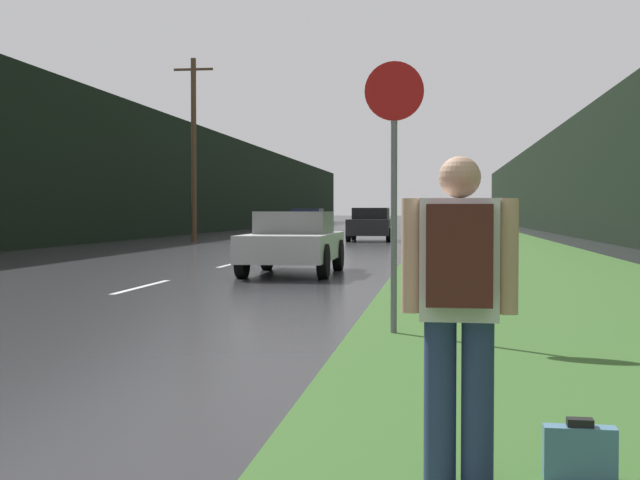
# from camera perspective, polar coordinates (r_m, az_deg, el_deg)

# --- Properties ---
(grass_verge) EXTENTS (6.00, 240.00, 0.02)m
(grass_verge) POSITION_cam_1_polar(r_m,az_deg,el_deg) (42.90, 10.33, 0.01)
(grass_verge) COLOR #386028
(grass_verge) RESTS_ON ground_plane
(lane_stripe_c) EXTENTS (0.12, 3.00, 0.01)m
(lane_stripe_c) POSITION_cam_1_polar(r_m,az_deg,el_deg) (16.31, -11.31, -2.95)
(lane_stripe_c) COLOR silver
(lane_stripe_c) RESTS_ON ground_plane
(lane_stripe_d) EXTENTS (0.12, 3.00, 0.01)m
(lane_stripe_d) POSITION_cam_1_polar(r_m,az_deg,el_deg) (23.02, -5.64, -1.53)
(lane_stripe_d) COLOR silver
(lane_stripe_d) RESTS_ON ground_plane
(lane_stripe_e) EXTENTS (0.12, 3.00, 0.01)m
(lane_stripe_e) POSITION_cam_1_polar(r_m,az_deg,el_deg) (29.87, -2.55, -0.76)
(lane_stripe_e) COLOR silver
(lane_stripe_e) RESTS_ON ground_plane
(lane_stripe_f) EXTENTS (0.12, 3.00, 0.01)m
(lane_stripe_f) POSITION_cam_1_polar(r_m,az_deg,el_deg) (36.77, -0.62, -0.27)
(lane_stripe_f) COLOR silver
(lane_stripe_f) RESTS_ON ground_plane
(treeline_far_side) EXTENTS (2.00, 140.00, 6.64)m
(treeline_far_side) POSITION_cam_1_polar(r_m,az_deg,el_deg) (55.11, -8.80, 3.86)
(treeline_far_side) COLOR black
(treeline_far_side) RESTS_ON ground_plane
(treeline_near_side) EXTENTS (2.00, 140.00, 6.44)m
(treeline_near_side) POSITION_cam_1_polar(r_m,az_deg,el_deg) (53.46, 16.30, 3.76)
(treeline_near_side) COLOR black
(treeline_near_side) RESTS_ON ground_plane
(utility_pole_far) EXTENTS (1.80, 0.24, 8.27)m
(utility_pole_far) POSITION_cam_1_polar(r_m,az_deg,el_deg) (40.90, -8.08, 5.91)
(utility_pole_far) COLOR #4C3823
(utility_pole_far) RESTS_ON ground_plane
(stop_sign) EXTENTS (0.65, 0.07, 2.99)m
(stop_sign) POSITION_cam_1_polar(r_m,az_deg,el_deg) (9.78, 4.76, 4.47)
(stop_sign) COLOR slate
(stop_sign) RESTS_ON ground_plane
(hitchhiker_with_backpack) EXTENTS (0.56, 0.40, 1.62)m
(hitchhiker_with_backpack) POSITION_cam_1_polar(r_m,az_deg,el_deg) (4.35, 8.90, -3.71)
(hitchhiker_with_backpack) COLOR navy
(hitchhiker_with_backpack) RESTS_ON ground_plane
(suitcase) EXTENTS (0.36, 0.12, 0.33)m
(suitcase) POSITION_cam_1_polar(r_m,az_deg,el_deg) (4.71, 16.29, -13.02)
(suitcase) COLOR teal
(suitcase) RESTS_ON ground_plane
(car_passing_near) EXTENTS (1.87, 4.25, 1.35)m
(car_passing_near) POSITION_cam_1_polar(r_m,az_deg,el_deg) (19.30, -1.71, -0.10)
(car_passing_near) COLOR #BCBCBC
(car_passing_near) RESTS_ON ground_plane
(car_passing_far) EXTENTS (2.00, 4.16, 1.52)m
(car_passing_far) POSITION_cam_1_polar(r_m,az_deg,el_deg) (41.01, 3.26, 1.00)
(car_passing_far) COLOR black
(car_passing_far) RESTS_ON ground_plane
(car_oncoming) EXTENTS (1.94, 4.48, 1.53)m
(car_oncoming) POSITION_cam_1_polar(r_m,az_deg,el_deg) (50.85, -0.76, 1.18)
(car_oncoming) COLOR #2D3856
(car_oncoming) RESTS_ON ground_plane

